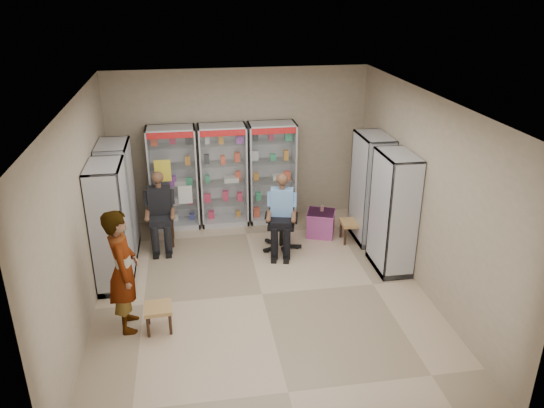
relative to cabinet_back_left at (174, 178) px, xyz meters
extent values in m
plane|color=tan|center=(1.30, -2.73, -1.00)|extent=(6.00, 6.00, 0.00)
cube|color=tan|center=(1.30, 0.27, 0.50)|extent=(5.00, 0.02, 3.00)
cube|color=tan|center=(1.30, -5.73, 0.50)|extent=(5.00, 0.02, 3.00)
cube|color=tan|center=(-1.20, -2.73, 0.50)|extent=(0.02, 6.00, 3.00)
cube|color=tan|center=(3.80, -2.73, 0.50)|extent=(0.02, 6.00, 3.00)
cube|color=silver|center=(1.30, -2.73, 2.00)|extent=(5.00, 6.00, 0.02)
cube|color=silver|center=(0.00, 0.00, 0.00)|extent=(0.90, 0.50, 2.00)
cube|color=#A1A3A8|center=(0.95, 0.00, 0.00)|extent=(0.90, 0.50, 2.00)
cube|color=#B0B1B7|center=(1.90, 0.00, 0.00)|extent=(0.90, 0.50, 2.00)
cube|color=silver|center=(3.53, -1.13, 0.00)|extent=(0.90, 0.50, 2.00)
cube|color=silver|center=(3.53, -2.23, 0.00)|extent=(0.90, 0.50, 2.00)
cube|color=#A3A7AB|center=(-0.93, -0.93, 0.00)|extent=(0.90, 0.50, 2.00)
cube|color=#ACAFB3|center=(-0.93, -2.03, 0.00)|extent=(0.90, 0.50, 2.00)
cube|color=black|center=(-0.25, -0.73, -0.53)|extent=(0.42, 0.42, 0.94)
cube|color=black|center=(1.86, -1.26, -0.47)|extent=(0.70, 0.70, 1.07)
cube|color=#C54F8C|center=(2.70, -0.84, -0.76)|extent=(0.62, 0.61, 0.47)
cylinder|color=#542407|center=(2.73, -0.79, -0.48)|extent=(0.07, 0.07, 0.10)
cube|color=#9F8243|center=(3.20, -1.18, -0.80)|extent=(0.41, 0.41, 0.39)
cube|color=#AB7A48|center=(-0.23, -3.38, -0.81)|extent=(0.39, 0.39, 0.37)
imported|color=gray|center=(-0.65, -3.24, -0.12)|extent=(0.47, 0.68, 1.77)
camera|label=1|loc=(0.32, -9.67, 3.47)|focal=35.00mm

